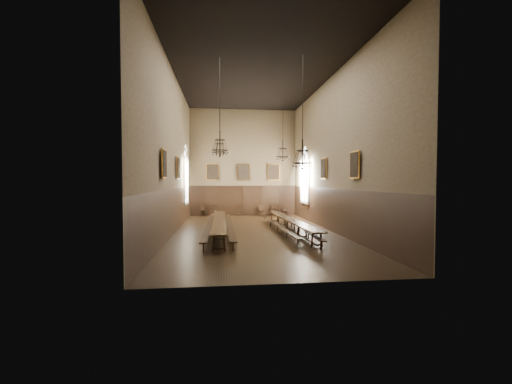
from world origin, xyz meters
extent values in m
cube|color=black|center=(0.00, 0.00, -0.01)|extent=(9.00, 18.00, 0.02)
cube|color=black|center=(0.00, 0.00, 9.01)|extent=(9.00, 18.00, 0.02)
cube|color=#79684A|center=(0.00, 9.01, 4.50)|extent=(9.00, 0.02, 9.00)
cube|color=#79684A|center=(0.00, -9.01, 4.50)|extent=(9.00, 0.02, 9.00)
cube|color=#79684A|center=(-4.51, 0.00, 4.50)|extent=(0.02, 18.00, 9.00)
cube|color=#79684A|center=(4.51, 0.00, 4.50)|extent=(0.02, 18.00, 9.00)
cube|color=black|center=(-2.00, -0.18, 0.74)|extent=(0.71, 10.00, 0.07)
cube|color=black|center=(2.08, -0.06, 0.70)|extent=(1.16, 9.46, 0.07)
cube|color=black|center=(-2.55, 0.15, 0.45)|extent=(0.46, 10.65, 0.05)
cube|color=black|center=(-1.41, 0.17, 0.45)|extent=(0.34, 10.57, 0.05)
cube|color=black|center=(1.36, 0.15, 0.39)|extent=(0.59, 9.26, 0.05)
cube|color=black|center=(2.54, -0.23, 0.43)|extent=(0.75, 10.03, 0.05)
cube|color=black|center=(-3.40, 8.49, 0.48)|extent=(0.54, 0.54, 0.05)
cube|color=black|center=(-3.40, 8.69, 0.75)|extent=(0.45, 0.14, 0.54)
cube|color=black|center=(-2.57, 8.55, 0.45)|extent=(0.51, 0.51, 0.05)
cube|color=black|center=(-2.57, 8.73, 0.70)|extent=(0.41, 0.14, 0.50)
cube|color=black|center=(-0.50, 8.53, 0.43)|extent=(0.45, 0.45, 0.05)
cube|color=black|center=(-0.50, 8.70, 0.66)|extent=(0.40, 0.09, 0.47)
cube|color=black|center=(1.52, 8.54, 0.43)|extent=(0.46, 0.46, 0.05)
cube|color=black|center=(1.52, 8.71, 0.67)|extent=(0.40, 0.10, 0.48)
cube|color=black|center=(2.59, 8.47, 0.48)|extent=(0.53, 0.53, 0.05)
cube|color=black|center=(2.59, 8.67, 0.75)|extent=(0.45, 0.13, 0.53)
cube|color=black|center=(3.55, 8.48, 0.42)|extent=(0.39, 0.39, 0.05)
cube|color=black|center=(3.55, 8.65, 0.65)|extent=(0.39, 0.04, 0.47)
cylinder|color=black|center=(-1.97, 2.57, 7.42)|extent=(0.03, 0.03, 3.16)
torus|color=black|center=(-1.97, 2.57, 4.76)|extent=(0.88, 0.88, 0.05)
torus|color=black|center=(-1.97, 2.57, 5.33)|extent=(0.56, 0.56, 0.04)
cylinder|color=black|center=(-1.97, 2.57, 5.22)|extent=(0.06, 0.06, 1.24)
cylinder|color=black|center=(2.20, 2.87, 7.30)|extent=(0.03, 0.03, 3.40)
torus|color=black|center=(2.20, 2.87, 4.54)|extent=(0.86, 0.86, 0.05)
torus|color=black|center=(2.20, 2.87, 5.10)|extent=(0.54, 0.54, 0.04)
cylinder|color=black|center=(2.20, 2.87, 5.00)|extent=(0.06, 0.06, 1.21)
cylinder|color=black|center=(-1.93, -2.03, 7.22)|extent=(0.03, 0.03, 3.57)
torus|color=black|center=(-1.93, -2.03, 4.46)|extent=(0.79, 0.79, 0.05)
torus|color=black|center=(-1.93, -2.03, 4.97)|extent=(0.50, 0.50, 0.04)
cylinder|color=black|center=(-1.93, -2.03, 4.87)|extent=(0.06, 0.06, 1.11)
cylinder|color=black|center=(2.03, -2.84, 6.98)|extent=(0.03, 0.03, 4.04)
torus|color=black|center=(2.03, -2.84, 3.80)|extent=(0.94, 0.94, 0.06)
torus|color=black|center=(2.03, -2.84, 4.40)|extent=(0.60, 0.60, 0.04)
cylinder|color=black|center=(2.03, -2.84, 4.29)|extent=(0.07, 0.07, 1.33)
cube|color=gold|center=(-2.60, 8.88, 3.70)|extent=(1.10, 0.12, 1.40)
cube|color=black|center=(-2.60, 8.88, 3.70)|extent=(0.98, 0.02, 1.28)
cube|color=gold|center=(0.00, 8.88, 3.70)|extent=(1.10, 0.12, 1.40)
cube|color=black|center=(0.00, 8.88, 3.70)|extent=(0.98, 0.02, 1.28)
cube|color=gold|center=(2.60, 8.88, 3.70)|extent=(1.10, 0.12, 1.40)
cube|color=black|center=(2.60, 8.88, 3.70)|extent=(0.98, 0.02, 1.28)
cube|color=gold|center=(-4.38, 1.00, 3.70)|extent=(0.12, 1.00, 1.30)
cube|color=black|center=(-4.38, 1.00, 3.70)|extent=(0.02, 0.88, 1.18)
cube|color=gold|center=(-4.38, -3.50, 3.70)|extent=(0.12, 1.00, 1.30)
cube|color=black|center=(-4.38, -3.50, 3.70)|extent=(0.02, 0.88, 1.18)
cube|color=gold|center=(4.38, 1.00, 3.70)|extent=(0.12, 1.00, 1.30)
cube|color=black|center=(4.38, 1.00, 3.70)|extent=(0.02, 0.88, 1.18)
cube|color=gold|center=(4.38, -3.50, 3.70)|extent=(0.12, 1.00, 1.30)
cube|color=black|center=(4.38, -3.50, 3.70)|extent=(0.02, 0.88, 1.18)
camera|label=1|loc=(-1.88, -17.69, 2.93)|focal=22.00mm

